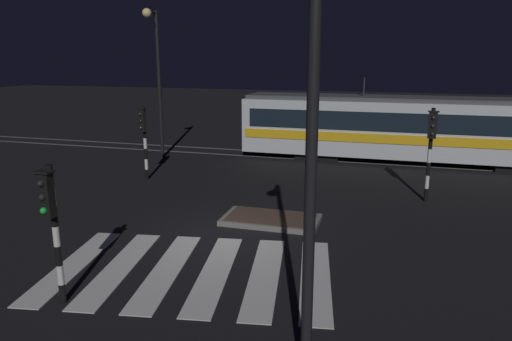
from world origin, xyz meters
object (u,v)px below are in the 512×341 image
object	(u,v)px
traffic_light_corner_far_right	(431,141)
street_lamp_near_kerb	(311,81)
traffic_light_corner_far_left	(143,132)
street_lamp_trackside_left	(156,67)
traffic_light_kerb_mid_left	(51,215)
tram	(415,128)

from	to	relation	value
traffic_light_corner_far_right	street_lamp_near_kerb	bearing A→B (deg)	-102.53
street_lamp_near_kerb	traffic_light_corner_far_left	bearing A→B (deg)	128.90
street_lamp_near_kerb	street_lamp_trackside_left	world-z (taller)	street_lamp_near_kerb
traffic_light_kerb_mid_left	street_lamp_near_kerb	xyz separation A→B (m)	(5.46, -1.15, 2.83)
traffic_light_kerb_mid_left	tram	bearing A→B (deg)	65.17
traffic_light_corner_far_left	street_lamp_trackside_left	world-z (taller)	street_lamp_trackside_left
traffic_light_kerb_mid_left	street_lamp_near_kerb	size ratio (longest dim) A/B	0.40
street_lamp_trackside_left	traffic_light_kerb_mid_left	bearing A→B (deg)	-70.79
traffic_light_corner_far_left	street_lamp_near_kerb	size ratio (longest dim) A/B	0.41
traffic_light_corner_far_right	street_lamp_trackside_left	bearing A→B (deg)	162.32
traffic_light_kerb_mid_left	traffic_light_corner_far_left	xyz separation A→B (m)	(-3.42, 9.85, 0.07)
traffic_light_corner_far_left	tram	size ratio (longest dim) A/B	0.18
traffic_light_corner_far_left	traffic_light_corner_far_right	bearing A→B (deg)	0.26
traffic_light_corner_far_right	street_lamp_trackside_left	size ratio (longest dim) A/B	0.46
street_lamp_trackside_left	traffic_light_corner_far_left	bearing A→B (deg)	-70.64
street_lamp_trackside_left	tram	distance (m)	13.11
traffic_light_corner_far_right	tram	world-z (taller)	tram
street_lamp_near_kerb	street_lamp_trackside_left	distance (m)	18.32
traffic_light_corner_far_left	tram	bearing A→B (deg)	31.10
street_lamp_trackside_left	street_lamp_near_kerb	bearing A→B (deg)	-55.68
traffic_light_corner_far_right	traffic_light_kerb_mid_left	size ratio (longest dim) A/B	1.12
traffic_light_corner_far_left	street_lamp_near_kerb	bearing A→B (deg)	-51.10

